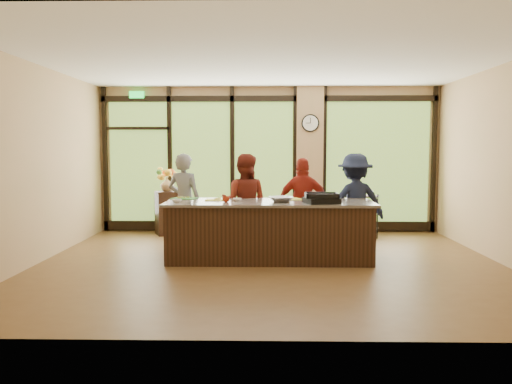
{
  "coord_description": "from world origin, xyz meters",
  "views": [
    {
      "loc": [
        -0.05,
        -7.38,
        1.74
      ],
      "look_at": [
        -0.21,
        0.4,
        1.06
      ],
      "focal_mm": 35.0,
      "sensor_mm": 36.0,
      "label": 1
    }
  ],
  "objects_px": {
    "island_base": "(269,232)",
    "roasting_pan": "(322,200)",
    "cook_left": "(184,202)",
    "bar_cart": "(360,209)",
    "flower_stand": "(167,213)",
    "cook_right": "(355,202)"
  },
  "relations": [
    {
      "from": "island_base",
      "to": "roasting_pan",
      "type": "xyz_separation_m",
      "value": [
        0.78,
        -0.26,
        0.52
      ]
    },
    {
      "from": "cook_left",
      "to": "roasting_pan",
      "type": "xyz_separation_m",
      "value": [
        2.23,
        -1.05,
        0.14
      ]
    },
    {
      "from": "island_base",
      "to": "roasting_pan",
      "type": "distance_m",
      "value": 0.97
    },
    {
      "from": "island_base",
      "to": "roasting_pan",
      "type": "bearing_deg",
      "value": -18.61
    },
    {
      "from": "roasting_pan",
      "to": "bar_cart",
      "type": "distance_m",
      "value": 2.54
    },
    {
      "from": "island_base",
      "to": "cook_left",
      "type": "distance_m",
      "value": 1.7
    },
    {
      "from": "flower_stand",
      "to": "roasting_pan",
      "type": "bearing_deg",
      "value": -65.31
    },
    {
      "from": "flower_stand",
      "to": "bar_cart",
      "type": "bearing_deg",
      "value": -26.93
    },
    {
      "from": "cook_right",
      "to": "roasting_pan",
      "type": "xyz_separation_m",
      "value": [
        -0.67,
        -0.99,
        0.14
      ]
    },
    {
      "from": "roasting_pan",
      "to": "bar_cart",
      "type": "height_order",
      "value": "roasting_pan"
    },
    {
      "from": "cook_left",
      "to": "roasting_pan",
      "type": "distance_m",
      "value": 2.47
    },
    {
      "from": "cook_right",
      "to": "bar_cart",
      "type": "height_order",
      "value": "cook_right"
    },
    {
      "from": "roasting_pan",
      "to": "flower_stand",
      "type": "bearing_deg",
      "value": 121.37
    },
    {
      "from": "cook_right",
      "to": "flower_stand",
      "type": "relative_size",
      "value": 1.88
    },
    {
      "from": "cook_left",
      "to": "flower_stand",
      "type": "distance_m",
      "value": 1.64
    },
    {
      "from": "cook_right",
      "to": "cook_left",
      "type": "bearing_deg",
      "value": -13.24
    },
    {
      "from": "bar_cart",
      "to": "island_base",
      "type": "bearing_deg",
      "value": -108.21
    },
    {
      "from": "island_base",
      "to": "bar_cart",
      "type": "relative_size",
      "value": 3.38
    },
    {
      "from": "cook_left",
      "to": "bar_cart",
      "type": "distance_m",
      "value": 3.48
    },
    {
      "from": "roasting_pan",
      "to": "cook_left",
      "type": "bearing_deg",
      "value": 137.97
    },
    {
      "from": "cook_left",
      "to": "flower_stand",
      "type": "bearing_deg",
      "value": -49.14
    },
    {
      "from": "flower_stand",
      "to": "bar_cart",
      "type": "height_order",
      "value": "bar_cart"
    }
  ]
}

